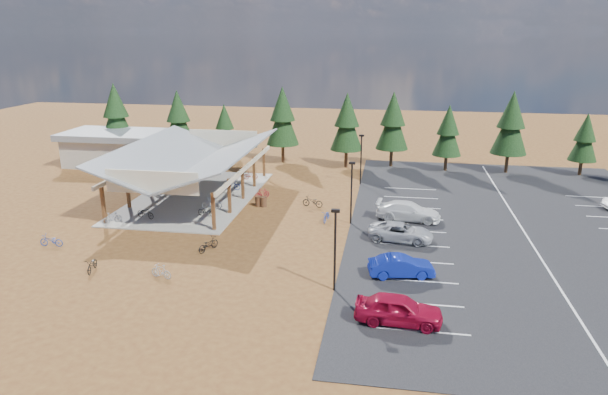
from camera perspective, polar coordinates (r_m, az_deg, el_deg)
The scene contains 39 objects.
ground at distance 42.98m, azimuth -1.97°, elevation -3.28°, with size 140.00×140.00×0.00m, color #562F16.
asphalt_lot at distance 46.24m, azimuth 21.96°, elevation -3.05°, with size 27.00×44.00×0.04m, color black.
concrete_pad at distance 52.05m, azimuth -11.30°, elevation 0.10°, with size 10.60×18.60×0.10m, color gray.
bike_pavilion at distance 51.10m, azimuth -11.54°, elevation 4.15°, with size 11.65×19.40×4.97m.
outbuilding at distance 67.07m, azimuth -19.41°, elevation 4.99°, with size 11.00×7.00×3.90m.
lamp_post_0 at distance 31.97m, azimuth 3.29°, elevation -4.93°, with size 0.50×0.25×5.14m.
lamp_post_1 at distance 43.29m, azimuth 5.02°, elevation 0.96°, with size 0.50×0.25×5.14m.
lamp_post_2 at distance 54.90m, azimuth 6.03°, elevation 4.38°, with size 0.50×0.25×5.14m.
trash_bin_0 at distance 48.27m, azimuth -4.29°, elevation -0.45°, with size 0.60×0.60×0.90m, color #4D2F1B.
trash_bin_1 at distance 48.48m, azimuth -4.81°, elevation -0.39°, with size 0.60×0.60×0.90m, color #4D2F1B.
pine_0 at distance 69.68m, azimuth -19.20°, elevation 8.41°, with size 3.92×3.92×9.14m.
pine_1 at distance 66.79m, azimuth -13.10°, elevation 8.18°, with size 3.61×3.61×8.41m.
pine_2 at distance 66.36m, azimuth -8.35°, elevation 7.48°, with size 2.89×2.89×6.72m.
pine_3 at distance 63.89m, azimuth -2.27°, elevation 8.52°, with size 3.84×3.84×8.94m.
pine_4 at distance 61.55m, azimuth 4.53°, elevation 7.90°, with size 3.65×3.65×8.51m.
pine_5 at distance 62.57m, azimuth 9.34°, elevation 7.93°, with size 3.69×3.69×8.60m.
pine_6 at distance 61.93m, azimuth 14.93°, elevation 6.79°, with size 3.17×3.17×7.39m.
pine_7 at distance 62.90m, azimuth 20.96°, elevation 7.29°, with size 3.85×3.85×8.97m.
pine_8 at distance 65.22m, azimuth 27.47°, elevation 5.61°, with size 2.91×2.91×6.77m.
bike_0 at distance 46.73m, azimuth -16.35°, elevation -1.57°, with size 0.61×1.75×0.92m, color black.
bike_1 at distance 52.66m, azimuth -14.47°, elevation 0.77°, with size 0.52×1.83×1.10m, color gray.
bike_2 at distance 53.17m, azimuth -14.95°, elevation 0.82°, with size 0.66×1.90×1.00m, color navy.
bike_3 at distance 56.55m, azimuth -12.27°, elevation 2.01°, with size 0.49×1.75×1.05m, color maroon.
bike_4 at distance 46.05m, azimuth -10.21°, elevation -1.44°, with size 0.58×1.66×0.87m, color black.
bike_5 at distance 47.78m, azimuth -9.68°, elevation -0.60°, with size 0.50×1.78×1.07m, color #999AA1.
bike_6 at distance 53.27m, azimuth -7.74°, elevation 1.29°, with size 0.66×1.89×0.99m, color navy.
bike_7 at distance 57.00m, azimuth -5.65°, elevation 2.35°, with size 0.42×1.49×0.89m, color maroon.
bike_8 at distance 37.98m, azimuth -21.40°, elevation -6.62°, with size 0.59×1.70×0.89m, color black.
bike_9 at distance 46.55m, azimuth -19.56°, elevation -2.04°, with size 0.46×1.62×0.98m, color gray.
bike_10 at distance 43.36m, azimuth -25.08°, elevation -4.13°, with size 0.60×1.73×0.91m, color navy.
bike_12 at distance 39.16m, azimuth -10.05°, elevation -4.86°, with size 0.66×1.88×0.99m, color black.
bike_13 at distance 35.61m, azimuth -14.81°, elevation -7.52°, with size 0.44×1.55×0.93m, color #9B9EA4.
bike_14 at distance 44.46m, azimuth 2.39°, elevation -1.95°, with size 0.61×1.75×0.92m, color navy.
bike_15 at distance 50.75m, azimuth -4.43°, elevation 0.45°, with size 0.44×1.56×0.94m, color maroon.
bike_16 at distance 48.06m, azimuth 0.91°, elevation -0.42°, with size 0.66×1.90×1.00m, color black.
car_0 at distance 29.76m, azimuth 9.92°, elevation -11.50°, with size 1.87×4.64×1.58m, color maroon.
car_1 at distance 35.07m, azimuth 10.19°, elevation -7.14°, with size 1.44×4.12×1.36m, color #102194.
car_2 at distance 40.88m, azimuth 10.16°, elevation -3.60°, with size 2.19×4.76×1.32m, color #ADAFB5.
car_3 at distance 45.37m, azimuth 10.92°, elevation -1.41°, with size 2.12×5.22×1.52m, color white.
Camera 1 is at (8.04, -39.50, 14.93)m, focal length 32.00 mm.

